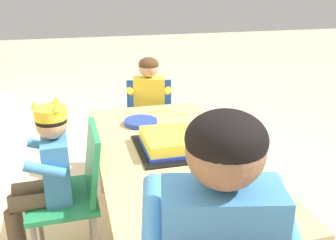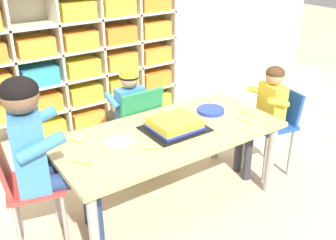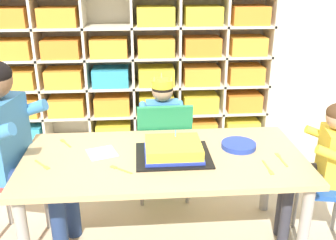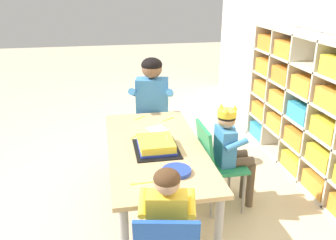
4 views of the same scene
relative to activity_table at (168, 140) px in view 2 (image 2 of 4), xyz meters
name	(u,v)px [view 2 (image 2 of 4)]	position (x,y,z in m)	size (l,w,h in m)	color
ground	(168,202)	(0.00, 0.00, -0.49)	(16.00, 16.00, 0.00)	beige
storage_cubby_shelf	(61,68)	(-0.14, 1.45, 0.12)	(2.34, 0.30, 1.27)	beige
activity_table	(168,140)	(0.00, 0.00, 0.00)	(1.46, 0.69, 0.55)	tan
classroom_chair_blue	(136,124)	(0.03, 0.46, -0.07)	(0.37, 0.35, 0.70)	#238451
child_with_crown	(127,104)	(0.03, 0.58, 0.04)	(0.30, 0.31, 0.85)	#3D7FBC
classroom_chair_adult_side	(25,183)	(-0.88, 0.11, -0.05)	(0.39, 0.38, 0.72)	red
adult_helper_seated	(41,147)	(-0.77, 0.09, 0.16)	(0.47, 0.45, 1.05)	#3D7FBC
classroom_chair_guest_side	(274,120)	(0.92, -0.08, -0.08)	(0.37, 0.40, 0.65)	#1E4CA8
guest_at_table_side	(266,107)	(0.82, -0.06, 0.05)	(0.32, 0.32, 0.84)	yellow
birthday_cake_on_tray	(174,125)	(0.05, 0.00, 0.10)	(0.38, 0.32, 0.11)	black
paper_plate_stack	(211,110)	(0.41, 0.07, 0.08)	(0.19, 0.19, 0.03)	#233DA3
paper_napkin_square	(118,141)	(-0.32, 0.06, 0.06)	(0.14, 0.14, 0.00)	white
fork_near_child_seat	(83,164)	(-0.60, -0.05, 0.07)	(0.10, 0.11, 0.00)	yellow
fork_by_napkin	(149,149)	(-0.22, -0.12, 0.07)	(0.11, 0.09, 0.00)	yellow
fork_at_table_front_edge	(245,113)	(0.60, -0.08, 0.07)	(0.02, 0.15, 0.00)	yellow
fork_scattered_mid_table	(75,141)	(-0.54, 0.21, 0.07)	(0.08, 0.11, 0.00)	yellow
fork_beside_plate_stack	(244,121)	(0.50, -0.17, 0.07)	(0.02, 0.14, 0.00)	yellow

